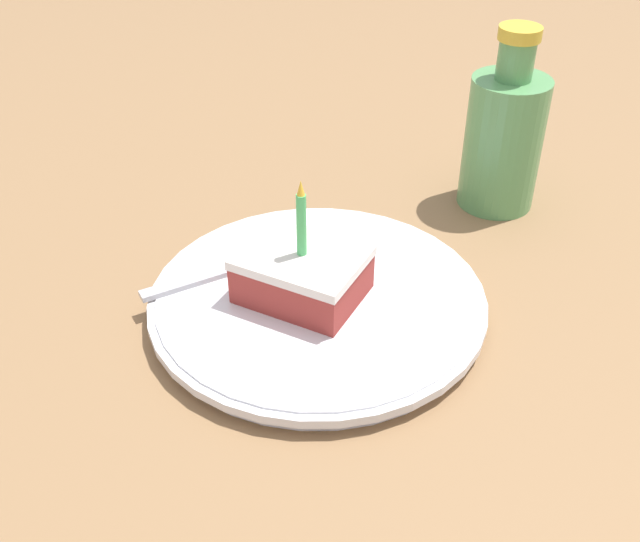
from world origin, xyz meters
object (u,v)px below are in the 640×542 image
object	(u,v)px
plate	(320,299)
cake_slice	(302,273)
fork	(261,260)
bottle	(504,137)

from	to	relation	value
plate	cake_slice	size ratio (longest dim) A/B	2.62
cake_slice	fork	xyz separation A→B (m)	(0.02, 0.05, -0.02)
cake_slice	fork	bearing A→B (deg)	66.59
cake_slice	bottle	world-z (taller)	bottle
plate	bottle	world-z (taller)	bottle
cake_slice	fork	distance (m)	0.06
plate	cake_slice	world-z (taller)	cake_slice
cake_slice	fork	size ratio (longest dim) A/B	0.63
plate	bottle	xyz separation A→B (m)	(0.24, -0.08, 0.06)
plate	cake_slice	bearing A→B (deg)	134.89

